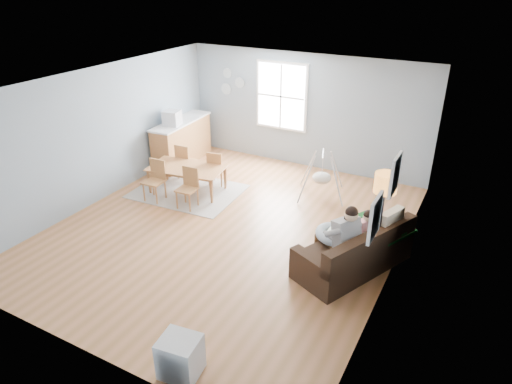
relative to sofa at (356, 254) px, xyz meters
The scene contains 22 objects.
room 3.27m from the sofa, behind, with size 8.40×9.40×3.90m.
window 4.94m from the sofa, 130.28° to the left, with size 1.32×0.08×1.62m.
pictures 1.87m from the sofa, 60.80° to the right, with size 0.05×1.34×0.74m.
wall_plates 5.96m from the sofa, 140.95° to the left, with size 0.67×0.02×0.66m.
sofa is the anchor object (origin of this frame).
green_throw 0.70m from the sofa, 72.57° to the left, with size 0.91×0.77×0.04m, color #124F18.
beige_pillow 0.72m from the sofa, 44.27° to the left, with size 0.14×0.50×0.50m, color #BCAA90.
father 0.50m from the sofa, 138.45° to the right, with size 0.93×0.74×1.27m.
nursing_pillow 0.52m from the sofa, 158.20° to the right, with size 0.53×0.53×0.15m, color silver.
infant 0.57m from the sofa, 162.53° to the right, with size 0.15×0.36×0.13m.
toddler 0.45m from the sofa, 87.22° to the left, with size 0.56×0.45×0.83m.
floor_lamp 1.16m from the sofa, 25.69° to the left, with size 0.34×0.34×1.69m.
storage_cube 3.27m from the sofa, 111.49° to the right, with size 0.51×0.47×0.51m.
rug 4.21m from the sofa, 165.50° to the left, with size 2.23×1.69×0.01m, color gray.
dining_table 4.20m from the sofa, 165.50° to the left, with size 1.61×0.90×0.57m, color brown.
chair_sw 4.47m from the sofa, behind, with size 0.41×0.41×0.86m.
chair_se 3.68m from the sofa, behind, with size 0.40×0.40×0.83m.
chair_nw 4.77m from the sofa, 160.68° to the left, with size 0.40×0.40×0.85m.
chair_ne 4.04m from the sofa, 156.16° to the left, with size 0.42×0.42×0.80m.
counter 5.70m from the sofa, 155.22° to the left, with size 0.69×1.96×1.08m.
monitor 5.59m from the sofa, 158.50° to the left, with size 0.42×0.40×0.34m.
baby_swing 2.66m from the sofa, 122.79° to the left, with size 1.21×1.22×0.97m.
Camera 1 is at (3.95, -6.28, 4.38)m, focal length 32.00 mm.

